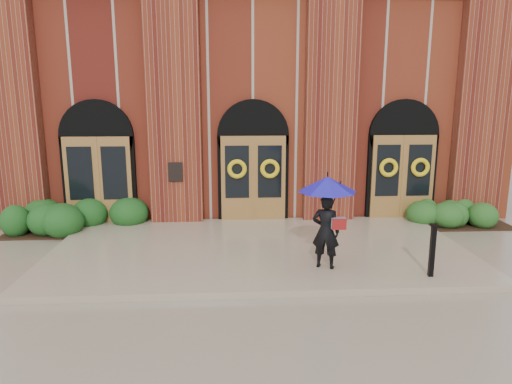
{
  "coord_description": "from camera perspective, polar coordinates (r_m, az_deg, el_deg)",
  "views": [
    {
      "loc": [
        -0.68,
        -10.54,
        3.77
      ],
      "look_at": [
        -0.02,
        1.0,
        1.34
      ],
      "focal_mm": 32.0,
      "sensor_mm": 36.0,
      "label": 1
    }
  ],
  "objects": [
    {
      "name": "metal_post",
      "position": [
        10.0,
        21.19,
        -6.69
      ],
      "size": [
        0.16,
        0.16,
        1.1
      ],
      "rotation": [
        0.0,
        0.0,
        -0.08
      ],
      "color": "black",
      "rests_on": "landing"
    },
    {
      "name": "man_with_umbrella",
      "position": [
        9.7,
        8.84,
        -1.57
      ],
      "size": [
        1.62,
        1.62,
        1.99
      ],
      "rotation": [
        0.0,
        0.0,
        2.76
      ],
      "color": "black",
      "rests_on": "landing"
    },
    {
      "name": "hedge_wall_right",
      "position": [
        14.82,
        24.0,
        -2.52
      ],
      "size": [
        2.75,
        1.1,
        0.71
      ],
      "primitive_type": "ellipsoid",
      "color": "#234E1B",
      "rests_on": "ground"
    },
    {
      "name": "landing",
      "position": [
        11.33,
        0.34,
        -7.18
      ],
      "size": [
        10.0,
        5.3,
        0.15
      ],
      "primitive_type": "cube",
      "color": "tan",
      "rests_on": "ground"
    },
    {
      "name": "hedge_wall_left",
      "position": [
        13.93,
        -22.14,
        -2.97
      ],
      "size": [
        3.25,
        1.3,
        0.83
      ],
      "primitive_type": "ellipsoid",
      "color": "#194617",
      "rests_on": "ground"
    },
    {
      "name": "ground",
      "position": [
        11.21,
        0.39,
        -7.79
      ],
      "size": [
        90.0,
        90.0,
        0.0
      ],
      "primitive_type": "plane",
      "color": "gray",
      "rests_on": "ground"
    },
    {
      "name": "church_building",
      "position": [
        19.34,
        -1.29,
        11.07
      ],
      "size": [
        16.2,
        12.53,
        7.0
      ],
      "color": "maroon",
      "rests_on": "ground"
    }
  ]
}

